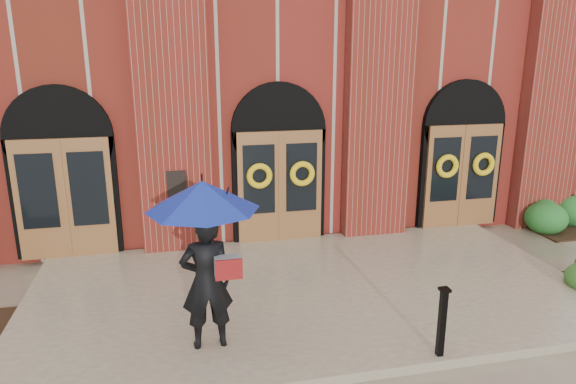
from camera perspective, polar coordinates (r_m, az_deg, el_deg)
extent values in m
plane|color=gray|center=(9.47, 2.60, -11.74)|extent=(90.00, 90.00, 0.00)
cube|color=tan|center=(9.57, 2.36, -10.95)|extent=(10.00, 5.30, 0.15)
cube|color=maroon|center=(17.20, -5.28, 12.54)|extent=(16.00, 12.00, 7.00)
cube|color=black|center=(10.92, -12.26, 0.88)|extent=(0.40, 0.05, 0.55)
cube|color=maroon|center=(10.88, -12.84, 10.69)|extent=(1.50, 0.45, 7.00)
cube|color=maroon|center=(11.78, 10.03, 11.15)|extent=(1.50, 0.45, 7.00)
cube|color=maroon|center=(14.13, 27.41, 10.36)|extent=(1.50, 0.45, 7.00)
cube|color=#9A6332|center=(11.44, -23.54, -0.72)|extent=(1.90, 0.10, 2.50)
cylinder|color=black|center=(11.32, -24.08, 5.57)|extent=(2.10, 0.22, 2.10)
cube|color=#9A6332|center=(11.45, -0.89, 0.60)|extent=(1.90, 0.10, 2.50)
cylinder|color=black|center=(11.33, -1.07, 6.90)|extent=(2.10, 0.22, 2.10)
cube|color=#9A6332|center=(13.10, 18.75, 1.66)|extent=(1.90, 0.10, 2.50)
cylinder|color=black|center=(13.00, 18.90, 7.17)|extent=(2.10, 0.22, 2.10)
torus|color=yellow|center=(11.17, -3.18, 1.79)|extent=(0.57, 0.13, 0.57)
torus|color=yellow|center=(11.37, 1.60, 2.04)|extent=(0.57, 0.13, 0.57)
torus|color=yellow|center=(12.70, 17.29, 2.76)|extent=(0.57, 0.13, 0.57)
torus|color=yellow|center=(13.20, 20.91, 2.90)|extent=(0.57, 0.13, 0.57)
imported|color=black|center=(7.46, -9.04, -9.81)|extent=(0.76, 0.52, 2.02)
cone|color=navy|center=(7.02, -9.47, -0.36)|extent=(1.63, 1.63, 0.40)
cylinder|color=black|center=(7.14, -8.85, -4.58)|extent=(0.02, 0.02, 0.67)
cube|color=#A5A8AA|center=(7.23, -6.67, -8.24)|extent=(0.39, 0.21, 0.30)
cube|color=maroon|center=(7.13, -6.57, -8.58)|extent=(0.38, 0.04, 0.30)
cube|color=black|center=(7.68, 16.72, -13.82)|extent=(0.09, 0.09, 0.99)
cube|color=black|center=(7.45, 17.02, -10.34)|extent=(0.14, 0.14, 0.04)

